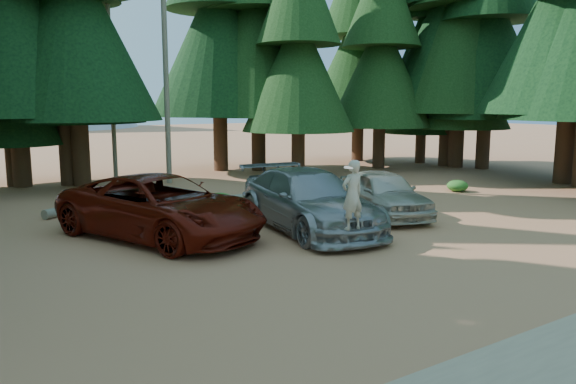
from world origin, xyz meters
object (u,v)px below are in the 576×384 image
object	(u,v)px
log_right	(346,185)
log_left	(98,204)
frisbee_player	(352,195)
log_mid	(248,197)
red_pickup	(161,207)
silver_minivan_center	(309,200)
silver_minivan_right	(383,193)

from	to	relation	value
log_right	log_left	bearing A→B (deg)	162.74
frisbee_player	log_left	size ratio (longest dim) A/B	0.38
log_left	log_mid	world-z (taller)	log_left
red_pickup	log_mid	size ratio (longest dim) A/B	1.74
silver_minivan_center	log_mid	xyz separation A→B (m)	(0.87, 5.13, -0.71)
silver_minivan_center	log_right	distance (m)	7.97
silver_minivan_right	log_right	distance (m)	5.81
frisbee_player	silver_minivan_center	bearing A→B (deg)	-105.53
log_left	frisbee_player	bearing A→B (deg)	-99.20
red_pickup	log_mid	world-z (taller)	red_pickup
red_pickup	silver_minivan_right	bearing A→B (deg)	-30.25
red_pickup	silver_minivan_right	world-z (taller)	red_pickup
frisbee_player	log_mid	distance (m)	8.10
silver_minivan_right	log_mid	bearing A→B (deg)	131.79
log_right	silver_minivan_right	bearing A→B (deg)	-127.08
frisbee_player	red_pickup	bearing A→B (deg)	-53.76
log_left	red_pickup	bearing A→B (deg)	-116.52
red_pickup	silver_minivan_center	xyz separation A→B (m)	(3.89, -1.42, 0.01)
red_pickup	log_mid	distance (m)	6.08
silver_minivan_center	silver_minivan_right	distance (m)	3.14
red_pickup	silver_minivan_right	size ratio (longest dim) A/B	1.39
log_mid	log_right	xyz separation A→B (m)	(4.93, 0.29, 0.02)
frisbee_player	log_right	world-z (taller)	frisbee_player
silver_minivan_center	silver_minivan_right	xyz separation A→B (m)	(3.13, 0.29, -0.11)
frisbee_player	log_left	world-z (taller)	frisbee_player
silver_minivan_right	log_mid	world-z (taller)	silver_minivan_right
red_pickup	log_mid	xyz separation A→B (m)	(4.77, 3.71, -0.71)
silver_minivan_center	frisbee_player	size ratio (longest dim) A/B	3.53
red_pickup	silver_minivan_right	distance (m)	7.11
silver_minivan_center	log_left	size ratio (longest dim) A/B	1.34
red_pickup	frisbee_player	bearing A→B (deg)	-73.09
log_right	frisbee_player	bearing A→B (deg)	-138.01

